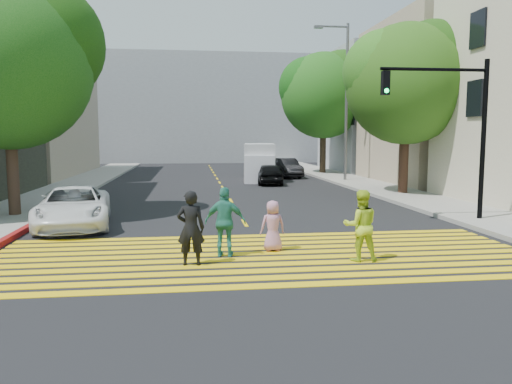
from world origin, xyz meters
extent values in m
plane|color=black|center=(0.00, 0.00, 0.00)|extent=(120.00, 120.00, 0.00)
cube|color=gray|center=(-8.50, 22.00, 0.07)|extent=(3.00, 40.00, 0.15)
cube|color=gray|center=(8.50, 15.00, 0.07)|extent=(3.00, 60.00, 0.15)
cube|color=maroon|center=(-6.90, 6.00, 0.08)|extent=(0.20, 8.00, 0.16)
cube|color=yellow|center=(0.00, -1.20, 0.01)|extent=(13.40, 0.35, 0.01)
cube|color=yellow|center=(0.00, -0.65, 0.01)|extent=(13.40, 0.35, 0.01)
cube|color=yellow|center=(0.00, -0.10, 0.01)|extent=(13.40, 0.35, 0.01)
cube|color=yellow|center=(0.00, 0.45, 0.01)|extent=(13.40, 0.35, 0.01)
cube|color=yellow|center=(0.00, 1.00, 0.01)|extent=(13.40, 0.35, 0.01)
cube|color=yellow|center=(0.00, 1.55, 0.01)|extent=(13.40, 0.35, 0.01)
cube|color=yellow|center=(0.00, 2.10, 0.01)|extent=(13.40, 0.35, 0.01)
cube|color=yellow|center=(0.00, 2.65, 0.01)|extent=(13.40, 0.35, 0.01)
cube|color=yellow|center=(0.00, 3.20, 0.01)|extent=(13.40, 0.35, 0.01)
cube|color=yellow|center=(0.00, 3.75, 0.01)|extent=(13.40, 0.35, 0.01)
cube|color=yellow|center=(0.00, 6.00, 0.01)|extent=(0.12, 1.40, 0.01)
cube|color=yellow|center=(0.00, 9.00, 0.01)|extent=(0.12, 1.40, 0.01)
cube|color=yellow|center=(0.00, 12.00, 0.01)|extent=(0.12, 1.40, 0.01)
cube|color=yellow|center=(0.00, 15.00, 0.01)|extent=(0.12, 1.40, 0.01)
cube|color=yellow|center=(0.00, 18.00, 0.01)|extent=(0.12, 1.40, 0.01)
cube|color=yellow|center=(0.00, 21.00, 0.01)|extent=(0.12, 1.40, 0.01)
cube|color=yellow|center=(0.00, 24.00, 0.01)|extent=(0.12, 1.40, 0.01)
cube|color=yellow|center=(0.00, 27.00, 0.01)|extent=(0.12, 1.40, 0.01)
cube|color=yellow|center=(0.00, 30.00, 0.01)|extent=(0.12, 1.40, 0.01)
cube|color=yellow|center=(0.00, 33.00, 0.01)|extent=(0.12, 1.40, 0.01)
cube|color=yellow|center=(0.00, 36.00, 0.01)|extent=(0.12, 1.40, 0.01)
cube|color=yellow|center=(0.00, 39.00, 0.01)|extent=(0.12, 1.40, 0.01)
cube|color=tan|center=(15.00, 19.00, 5.00)|extent=(10.00, 10.00, 10.00)
cube|color=gray|center=(15.00, 30.00, 5.00)|extent=(10.00, 10.00, 10.00)
cube|color=gray|center=(0.00, 48.00, 6.00)|extent=(30.00, 8.00, 12.00)
cylinder|color=#4A3320|center=(-8.10, 8.07, 1.52)|extent=(0.48, 0.48, 3.04)
sphere|color=#134A0E|center=(-8.10, 8.07, 5.38)|extent=(6.94, 6.94, 5.85)
sphere|color=#15350D|center=(-7.01, 8.58, 6.26)|extent=(5.20, 5.20, 4.39)
cylinder|color=#372819|center=(8.67, 12.89, 1.56)|extent=(0.58, 0.58, 3.11)
sphere|color=#2C6412|center=(8.67, 12.89, 5.46)|extent=(7.39, 7.39, 5.86)
sphere|color=#164014|center=(9.88, 12.83, 6.34)|extent=(5.54, 5.54, 4.40)
sphere|color=#135D0C|center=(7.63, 13.01, 6.04)|extent=(5.17, 5.17, 4.10)
cylinder|color=black|center=(8.28, 26.80, 1.71)|extent=(0.60, 0.60, 3.41)
sphere|color=#2D5D18|center=(8.28, 26.80, 6.01)|extent=(8.23, 8.23, 6.50)
sphere|color=#1A4412|center=(9.62, 26.70, 6.98)|extent=(6.17, 6.17, 4.87)
sphere|color=#063B05|center=(7.14, 26.96, 6.66)|extent=(5.76, 5.76, 4.55)
imported|color=black|center=(-1.81, 0.62, 0.87)|extent=(0.66, 0.46, 1.73)
imported|color=#B8D928|center=(2.17, 0.51, 0.85)|extent=(0.89, 0.72, 1.70)
imported|color=#BC7B99|center=(0.28, 1.79, 0.66)|extent=(0.68, 0.47, 1.31)
imported|color=#2F8671|center=(-0.97, 1.38, 0.86)|extent=(1.07, 0.62, 1.72)
imported|color=white|center=(-5.58, 5.98, 0.66)|extent=(2.85, 5.03, 1.33)
imported|color=black|center=(2.98, 19.57, 0.65)|extent=(1.78, 3.88, 1.29)
imported|color=gray|center=(3.78, 28.84, 0.64)|extent=(2.06, 4.51, 1.28)
imported|color=black|center=(4.99, 24.50, 0.68)|extent=(1.82, 4.24, 1.36)
cube|color=#BABABE|center=(2.75, 22.41, 1.22)|extent=(2.55, 5.09, 2.44)
cube|color=silver|center=(2.48, 20.28, 0.88)|extent=(1.99, 1.40, 1.76)
cylinder|color=black|center=(1.76, 20.77, 0.34)|extent=(0.33, 0.71, 0.68)
cylinder|color=black|center=(3.31, 20.57, 0.34)|extent=(0.33, 0.71, 0.68)
cylinder|color=black|center=(2.20, 24.26, 0.34)|extent=(0.33, 0.71, 0.68)
cylinder|color=black|center=(3.75, 24.06, 0.34)|extent=(0.33, 0.71, 0.68)
cylinder|color=black|center=(8.00, 5.09, 2.74)|extent=(0.17, 0.17, 5.49)
cylinder|color=black|center=(6.17, 5.13, 5.12)|extent=(3.66, 0.18, 0.11)
cube|color=black|center=(4.53, 5.16, 4.66)|extent=(0.24, 0.24, 0.77)
sphere|color=#01EC50|center=(4.53, 5.03, 4.41)|extent=(0.15, 0.15, 0.15)
cylinder|color=#5E5E5E|center=(8.07, 20.44, 4.98)|extent=(0.18, 0.18, 9.96)
cylinder|color=slate|center=(7.08, 20.46, 9.74)|extent=(1.99, 0.16, 0.13)
cube|color=#606060|center=(6.19, 20.47, 9.69)|extent=(0.56, 0.25, 0.17)
camera|label=1|loc=(-1.78, -10.65, 2.95)|focal=35.00mm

